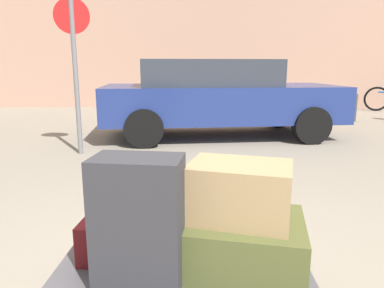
# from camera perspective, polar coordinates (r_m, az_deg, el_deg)

# --- Properties ---
(luggage_cart) EXTENTS (1.23, 0.83, 0.34)m
(luggage_cart) POSITION_cam_1_polar(r_m,az_deg,el_deg) (1.89, -1.44, -20.59)
(luggage_cart) COLOR #4C4C51
(luggage_cart) RESTS_ON ground_plane
(suitcase_olive_stacked_top) EXTENTS (0.69, 0.58, 0.25)m
(suitcase_olive_stacked_top) POSITION_cam_1_polar(r_m,az_deg,el_deg) (1.81, 7.38, -15.26)
(suitcase_olive_stacked_top) COLOR #4C5128
(suitcase_olive_stacked_top) RESTS_ON luggage_cart
(suitcase_maroon_rear_left) EXTENTS (0.56, 0.49, 0.20)m
(suitcase_maroon_rear_left) POSITION_cam_1_polar(r_m,az_deg,el_deg) (1.97, -8.24, -13.49)
(suitcase_maroon_rear_left) COLOR maroon
(suitcase_maroon_rear_left) RESTS_ON luggage_cart
(suitcase_charcoal_front_right) EXTENTS (0.40, 0.26, 0.59)m
(suitcase_charcoal_front_right) POSITION_cam_1_polar(r_m,az_deg,el_deg) (1.60, -8.52, -12.32)
(suitcase_charcoal_front_right) COLOR #2D2D33
(suitcase_charcoal_front_right) RESTS_ON luggage_cart
(duffel_bag_tan_topmost_pile) EXTENTS (0.53, 0.43, 0.27)m
(duffel_bag_tan_topmost_pile) POSITION_cam_1_polar(r_m,az_deg,el_deg) (1.71, 7.62, -7.54)
(duffel_bag_tan_topmost_pile) COLOR #9E7F56
(duffel_bag_tan_topmost_pile) RESTS_ON suitcase_olive_stacked_top
(parked_car) EXTENTS (4.51, 2.40, 1.42)m
(parked_car) POSITION_cam_1_polar(r_m,az_deg,el_deg) (6.73, 4.13, 7.66)
(parked_car) COLOR navy
(parked_car) RESTS_ON ground_plane
(bollard_kerb_near) EXTENTS (0.20, 0.20, 0.66)m
(bollard_kerb_near) POSITION_cam_1_polar(r_m,az_deg,el_deg) (9.07, 16.17, 5.67)
(bollard_kerb_near) COLOR #383838
(bollard_kerb_near) RESTS_ON ground_plane
(bollard_kerb_mid) EXTENTS (0.20, 0.20, 0.66)m
(bollard_kerb_mid) POSITION_cam_1_polar(r_m,az_deg,el_deg) (9.50, 24.29, 5.35)
(bollard_kerb_mid) COLOR #383838
(bollard_kerb_mid) RESTS_ON ground_plane
(no_parking_sign) EXTENTS (0.49, 0.16, 2.25)m
(no_parking_sign) POSITION_cam_1_polar(r_m,az_deg,el_deg) (5.56, -18.27, 12.71)
(no_parking_sign) COLOR slate
(no_parking_sign) RESTS_ON ground_plane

